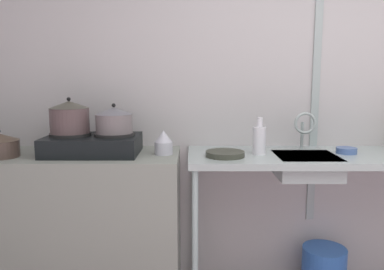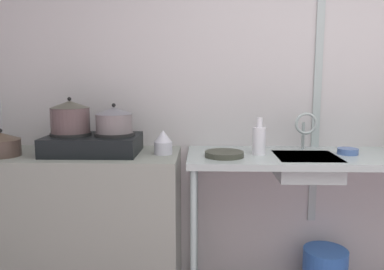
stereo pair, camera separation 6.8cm
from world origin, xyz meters
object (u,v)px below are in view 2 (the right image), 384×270
at_px(pot_on_left_burner, 70,117).
at_px(pot_beside_stove, 1,144).
at_px(frying_pan, 224,154).
at_px(bottle_by_sink, 259,140).
at_px(pot_on_right_burner, 114,120).
at_px(percolator, 163,143).
at_px(small_bowl_on_drainboard, 348,151).
at_px(faucet, 306,126).
at_px(bucket_on_floor, 325,269).
at_px(stove, 93,144).
at_px(sink_basin, 306,166).

bearing_deg(pot_on_left_burner, pot_beside_stove, -166.89).
height_order(frying_pan, bottle_by_sink, bottle_by_sink).
bearing_deg(pot_on_left_burner, frying_pan, -4.63).
distance_m(pot_on_right_burner, percolator, 0.33).
bearing_deg(pot_beside_stove, frying_pan, 0.66).
xyz_separation_m(pot_on_right_burner, small_bowl_on_drainboard, (1.43, 0.02, -0.19)).
height_order(pot_beside_stove, bottle_by_sink, bottle_by_sink).
height_order(pot_on_left_burner, faucet, pot_on_left_burner).
bearing_deg(frying_pan, percolator, 169.96).
bearing_deg(small_bowl_on_drainboard, faucet, 158.39).
relative_size(pot_on_left_burner, bucket_on_floor, 0.84).
distance_m(stove, sink_basin, 1.31).
xyz_separation_m(stove, percolator, (0.43, -0.01, 0.01)).
bearing_deg(bottle_by_sink, pot_on_left_burner, 179.72).
xyz_separation_m(pot_on_right_burner, frying_pan, (0.67, -0.08, -0.19)).
bearing_deg(small_bowl_on_drainboard, frying_pan, -172.80).
bearing_deg(sink_basin, pot_on_right_burner, 177.89).
relative_size(stove, pot_on_left_burner, 2.35).
distance_m(frying_pan, small_bowl_on_drainboard, 0.77).
bearing_deg(sink_basin, small_bowl_on_drainboard, 13.31).
xyz_separation_m(frying_pan, bottle_by_sink, (0.21, 0.07, 0.08)).
relative_size(percolator, frying_pan, 0.64).
relative_size(pot_beside_stove, bottle_by_sink, 1.00).
bearing_deg(pot_on_left_burner, stove, 0.00).
height_order(stove, small_bowl_on_drainboard, stove).
relative_size(percolator, bottle_by_sink, 0.65).
bearing_deg(bottle_by_sink, sink_basin, -7.53).
height_order(pot_on_left_burner, bucket_on_floor, pot_on_left_burner).
bearing_deg(pot_beside_stove, bucket_on_floor, 4.73).
xyz_separation_m(stove, pot_on_right_burner, (0.14, 0.00, 0.15)).
xyz_separation_m(stove, small_bowl_on_drainboard, (1.57, 0.02, -0.04)).
bearing_deg(bucket_on_floor, stove, -177.11).
distance_m(pot_on_left_burner, pot_on_right_burner, 0.27).
height_order(faucet, frying_pan, faucet).
xyz_separation_m(sink_basin, small_bowl_on_drainboard, (0.27, 0.06, 0.08)).
relative_size(stove, pot_beside_stove, 2.47).
distance_m(small_bowl_on_drainboard, bucket_on_floor, 0.80).
bearing_deg(pot_on_left_burner, pot_on_right_burner, 0.00).
xyz_separation_m(frying_pan, small_bowl_on_drainboard, (0.76, 0.10, 0.00)).
bearing_deg(small_bowl_on_drainboard, percolator, -178.45).
distance_m(pot_beside_stove, faucet, 1.87).
distance_m(pot_on_right_burner, sink_basin, 1.20).
bearing_deg(stove, pot_on_left_burner, -180.00).
height_order(stove, bottle_by_sink, bottle_by_sink).
relative_size(percolator, bucket_on_floor, 0.52).
relative_size(pot_on_right_burner, faucet, 0.91).
bearing_deg(pot_on_right_burner, frying_pan, -6.48).
bearing_deg(percolator, faucet, 7.97).
distance_m(faucet, bucket_on_floor, 0.96).
bearing_deg(small_bowl_on_drainboard, bottle_by_sink, -177.31).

